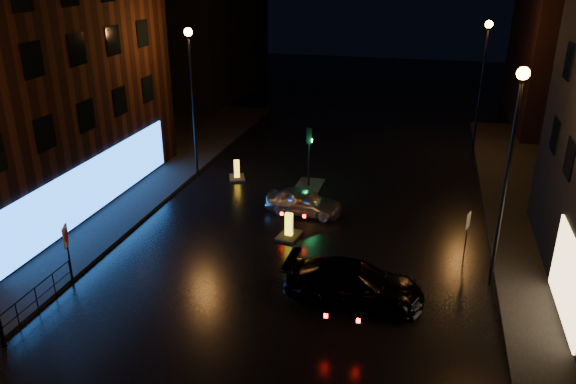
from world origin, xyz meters
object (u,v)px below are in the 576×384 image
at_px(bollard_far, 237,175).
at_px(road_sign_left, 66,241).
at_px(traffic_signal, 309,179).
at_px(bollard_near, 289,232).
at_px(silver_hatchback, 304,201).
at_px(dark_sedan, 354,283).
at_px(road_sign_right, 468,224).

distance_m(bollard_far, road_sign_left, 12.66).
xyz_separation_m(traffic_signal, bollard_near, (0.43, -6.10, -0.24)).
bearing_deg(traffic_signal, silver_hatchback, -81.54).
relative_size(dark_sedan, bollard_near, 3.49).
bearing_deg(road_sign_left, bollard_near, 17.31).
xyz_separation_m(silver_hatchback, bollard_near, (-0.08, -2.68, -0.38)).
xyz_separation_m(dark_sedan, bollard_near, (-3.57, 4.38, -0.48)).
height_order(dark_sedan, road_sign_right, road_sign_right).
xyz_separation_m(bollard_far, road_sign_right, (12.36, -6.23, 1.25)).
bearing_deg(dark_sedan, traffic_signal, 22.59).
distance_m(silver_hatchback, bollard_near, 2.71).
distance_m(traffic_signal, road_sign_left, 13.85).
bearing_deg(bollard_far, dark_sedan, -75.11).
xyz_separation_m(bollard_far, road_sign_left, (-2.42, -12.32, 1.61)).
relative_size(bollard_far, road_sign_right, 0.76).
height_order(bollard_near, bollard_far, bollard_near).
height_order(silver_hatchback, road_sign_left, road_sign_left).
bearing_deg(traffic_signal, bollard_near, -85.94).
height_order(traffic_signal, dark_sedan, traffic_signal).
relative_size(bollard_near, bollard_far, 0.96).
relative_size(traffic_signal, road_sign_left, 1.39).
bearing_deg(silver_hatchback, dark_sedan, -148.45).
bearing_deg(traffic_signal, dark_sedan, -69.07).
bearing_deg(bollard_far, silver_hatchback, -60.31).
distance_m(bollard_far, road_sign_right, 13.90).
bearing_deg(dark_sedan, silver_hatchback, 28.01).
height_order(traffic_signal, bollard_far, traffic_signal).
relative_size(traffic_signal, bollard_far, 2.26).
relative_size(silver_hatchback, bollard_far, 2.45).
distance_m(road_sign_left, road_sign_right, 15.98).
bearing_deg(road_sign_left, dark_sedan, -14.16).
relative_size(dark_sedan, road_sign_left, 2.06).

